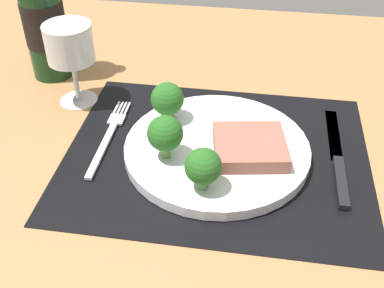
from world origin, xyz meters
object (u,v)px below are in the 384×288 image
(steak, at_px, (250,147))
(wine_glass, at_px, (70,47))
(knife, at_px, (338,161))
(plate, at_px, (217,149))
(fork, at_px, (109,136))
(wine_bottle, at_px, (43,14))

(steak, bearing_deg, wine_glass, 157.87)
(knife, bearing_deg, plate, -179.79)
(fork, height_order, wine_glass, wine_glass)
(knife, height_order, wine_bottle, wine_bottle)
(steak, relative_size, knife, 0.43)
(plate, height_order, wine_glass, wine_glass)
(plate, distance_m, wine_bottle, 0.39)
(steak, distance_m, knife, 0.13)
(plate, bearing_deg, wine_bottle, 149.55)
(fork, xyz_separation_m, knife, (0.34, -0.01, 0.00))
(steak, xyz_separation_m, wine_glass, (-0.30, 0.12, 0.07))
(plate, xyz_separation_m, wine_bottle, (-0.32, 0.19, 0.11))
(fork, bearing_deg, steak, -7.56)
(steak, relative_size, wine_bottle, 0.31)
(fork, xyz_separation_m, wine_glass, (-0.08, 0.10, 0.09))
(plate, distance_m, steak, 0.05)
(steak, distance_m, fork, 0.22)
(fork, height_order, wine_bottle, wine_bottle)
(steak, height_order, fork, steak)
(steak, relative_size, fork, 0.52)
(plate, distance_m, knife, 0.17)
(fork, bearing_deg, plate, -5.77)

